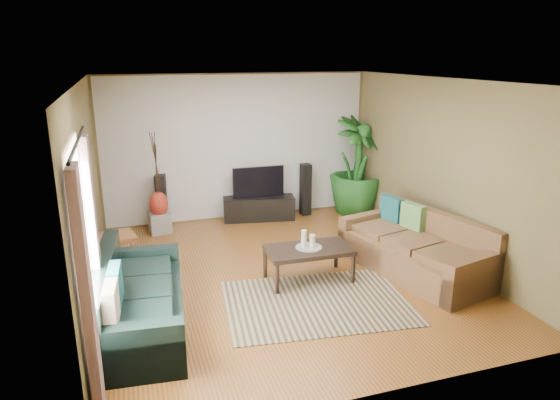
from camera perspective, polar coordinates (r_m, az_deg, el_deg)
name	(u,v)px	position (r m, az deg, el deg)	size (l,w,h in m)	color
floor	(284,274)	(7.22, 0.49, -8.45)	(5.50, 5.50, 0.00)	brown
ceiling	(285,81)	(6.56, 0.55, 13.48)	(5.50, 5.50, 0.00)	white
wall_back	(238,148)	(9.35, -4.83, 5.98)	(5.00, 5.00, 0.00)	brown
wall_front	(386,259)	(4.37, 12.03, -6.65)	(5.00, 5.00, 0.00)	brown
wall_left	(88,199)	(6.45, -21.05, 0.15)	(5.50, 5.50, 0.00)	brown
wall_right	(442,170)	(7.90, 18.04, 3.27)	(5.50, 5.50, 0.00)	brown
backwall_panel	(238,148)	(9.34, -4.81, 5.97)	(4.90, 4.90, 0.00)	white
window_pane	(82,240)	(4.91, -21.65, -4.25)	(1.80, 1.80, 0.00)	white
curtain_near	(87,301)	(4.32, -21.15, -10.71)	(0.08, 0.35, 2.20)	gray
curtain_far	(94,237)	(5.70, -20.49, -4.00)	(0.08, 0.35, 2.20)	gray
curtain_rod	(77,142)	(4.69, -22.19, 6.16)	(0.03, 0.03, 1.90)	black
sofa_left	(140,294)	(5.94, -15.69, -10.34)	(2.15, 0.92, 0.85)	black
sofa_right	(414,244)	(7.38, 15.12, -4.89)	(2.23, 1.01, 0.85)	brown
area_rug	(316,302)	(6.46, 4.19, -11.60)	(2.30, 1.63, 0.01)	tan
coffee_table	(308,264)	(6.96, 3.27, -7.31)	(1.17, 0.64, 0.48)	black
candle_tray	(309,247)	(6.86, 3.30, -5.42)	(0.36, 0.36, 0.02)	gray
candle_tall	(304,238)	(6.83, 2.76, -4.42)	(0.07, 0.07, 0.23)	beige
candle_mid	(313,241)	(6.81, 3.75, -4.73)	(0.07, 0.07, 0.18)	beige
candle_short	(312,240)	(6.91, 3.68, -4.54)	(0.07, 0.07, 0.15)	beige
tv_stand	(259,208)	(9.43, -2.41, -0.95)	(1.33, 0.40, 0.44)	black
television	(258,182)	(9.31, -2.48, 2.08)	(0.97, 0.05, 0.58)	black
speaker_left	(162,202)	(9.10, -13.38, -0.25)	(0.18, 0.20, 0.99)	black
speaker_right	(306,189)	(9.67, 2.93, 1.21)	(0.18, 0.20, 1.01)	black
potted_plant	(357,166)	(9.78, 8.82, 3.85)	(1.05, 1.05, 1.88)	#1B511B
plant_pot	(355,206)	(9.98, 8.62, -0.66)	(0.35, 0.35, 0.27)	black
pedestal	(160,223)	(9.02, -13.56, -2.52)	(0.35, 0.35, 0.35)	#999896
vase	(159,204)	(8.92, -13.70, -0.47)	(0.32, 0.32, 0.45)	maroon
side_table	(118,252)	(7.64, -18.06, -5.70)	(0.50, 0.50, 0.53)	#945830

